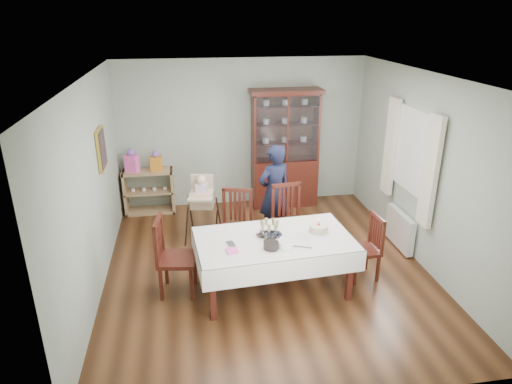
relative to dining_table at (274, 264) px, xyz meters
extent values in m
plane|color=#593319|center=(0.00, 0.56, -0.38)|extent=(5.00, 5.00, 0.00)
plane|color=#9EAA99|center=(0.00, 3.06, 0.97)|extent=(4.50, 0.00, 4.50)
plane|color=#9EAA99|center=(-2.25, 0.56, 0.97)|extent=(0.00, 5.00, 5.00)
plane|color=#9EAA99|center=(2.25, 0.56, 0.97)|extent=(0.00, 5.00, 5.00)
plane|color=white|center=(0.00, 0.56, 2.32)|extent=(5.00, 5.00, 0.00)
cube|color=#461B11|center=(0.00, 0.00, 0.34)|extent=(1.97, 1.19, 0.06)
cube|color=silver|center=(0.00, 0.00, 0.37)|extent=(2.08, 1.30, 0.01)
cube|color=#461B11|center=(0.75, 2.82, 0.07)|extent=(1.20, 0.45, 0.90)
cube|color=white|center=(0.75, 2.63, 1.12)|extent=(1.12, 0.01, 1.16)
cube|color=#461B11|center=(0.75, 2.82, 1.76)|extent=(1.30, 0.48, 0.07)
cube|color=tan|center=(-1.75, 2.84, -0.36)|extent=(0.90, 0.38, 0.04)
cube|color=tan|center=(-1.75, 2.84, 0.02)|extent=(0.90, 0.38, 0.03)
cube|color=tan|center=(-1.75, 2.84, 0.40)|extent=(0.90, 0.38, 0.04)
cube|color=tan|center=(-2.17, 2.84, 0.02)|extent=(0.04, 0.38, 0.80)
cube|color=tan|center=(-1.33, 2.84, 0.02)|extent=(0.04, 0.38, 0.80)
cube|color=gold|center=(-2.22, 1.36, 1.27)|extent=(0.04, 0.48, 0.58)
cube|color=white|center=(2.22, 0.86, 1.17)|extent=(0.04, 1.02, 1.22)
cube|color=silver|center=(2.16, 0.24, 1.07)|extent=(0.07, 0.30, 1.55)
cube|color=silver|center=(2.16, 1.48, 1.07)|extent=(0.07, 0.30, 1.55)
cube|color=white|center=(2.16, 0.86, -0.08)|extent=(0.10, 0.80, 0.55)
cube|color=#461B11|center=(-0.40, 0.87, 0.10)|extent=(0.59, 0.59, 0.05)
cube|color=#461B11|center=(-0.34, 1.07, 0.38)|extent=(0.44, 0.17, 0.55)
cube|color=#461B11|center=(0.43, 0.91, 0.10)|extent=(0.53, 0.53, 0.05)
cube|color=#461B11|center=(0.40, 1.12, 0.40)|extent=(0.46, 0.10, 0.56)
cube|color=#461B11|center=(-1.24, 0.15, 0.10)|extent=(0.54, 0.54, 0.05)
cube|color=#461B11|center=(-1.45, 0.18, 0.39)|extent=(0.11, 0.45, 0.56)
cube|color=#461B11|center=(1.25, 0.11, 0.03)|extent=(0.44, 0.44, 0.05)
cube|color=#461B11|center=(1.44, 0.13, 0.28)|extent=(0.07, 0.39, 0.48)
imported|color=black|center=(0.29, 1.45, 0.40)|extent=(0.68, 0.57, 1.58)
cube|color=tan|center=(-0.84, 1.62, 0.31)|extent=(0.41, 0.37, 0.25)
cube|color=tan|center=(-0.84, 1.62, 0.52)|extent=(0.36, 0.12, 0.29)
cube|color=tan|center=(-0.84, 1.62, 0.39)|extent=(0.40, 0.23, 0.03)
cube|color=silver|center=(-0.84, 1.62, 0.48)|extent=(0.21, 0.18, 0.19)
sphere|color=beige|center=(-0.84, 1.62, 0.62)|extent=(0.16, 0.16, 0.16)
cylinder|color=silver|center=(-0.05, 0.08, 0.38)|extent=(0.33, 0.33, 0.01)
torus|color=silver|center=(-0.05, 0.08, 0.39)|extent=(0.34, 0.34, 0.01)
cylinder|color=white|center=(0.60, 0.07, 0.38)|extent=(0.28, 0.28, 0.02)
cylinder|color=brown|center=(0.60, 0.07, 0.43)|extent=(0.24, 0.24, 0.09)
cylinder|color=silver|center=(0.60, 0.07, 0.48)|extent=(0.24, 0.24, 0.01)
cylinder|color=#F24C4C|center=(0.60, 0.07, 0.52)|extent=(0.01, 0.01, 0.07)
sphere|color=yellow|center=(0.60, 0.07, 0.56)|extent=(0.02, 0.02, 0.02)
cylinder|color=black|center=(-0.09, -0.26, 0.42)|extent=(0.24, 0.24, 0.09)
cylinder|color=white|center=(0.09, -0.24, 0.42)|extent=(0.23, 0.23, 0.08)
cube|color=#FF5DBF|center=(-0.57, -0.26, 0.39)|extent=(0.16, 0.16, 0.02)
cube|color=silver|center=(0.26, -0.28, 0.38)|extent=(0.28, 0.14, 0.01)
cube|color=#FF5DBF|center=(-2.00, 2.82, 0.57)|extent=(0.26, 0.22, 0.31)
sphere|color=#E533B2|center=(-2.00, 2.82, 0.77)|extent=(0.12, 0.12, 0.12)
cube|color=orange|center=(-1.58, 2.82, 0.54)|extent=(0.22, 0.17, 0.26)
sphere|color=#E533B2|center=(-1.58, 2.82, 0.72)|extent=(0.12, 0.12, 0.12)
camera|label=1|loc=(-1.05, -5.07, 3.07)|focal=32.00mm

